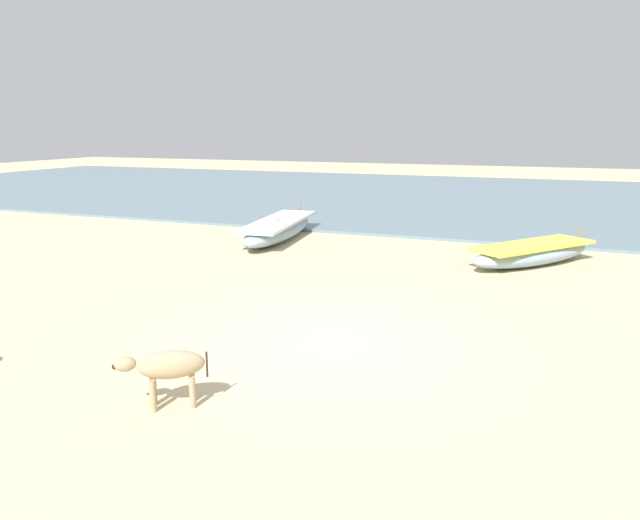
# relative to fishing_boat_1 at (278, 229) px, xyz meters

# --- Properties ---
(ground) EXTENTS (80.00, 80.00, 0.00)m
(ground) POSITION_rel_fishing_boat_1_xyz_m (4.02, -6.72, -0.28)
(ground) COLOR #CCB789
(sea_water) EXTENTS (60.00, 20.00, 0.08)m
(sea_water) POSITION_rel_fishing_boat_1_xyz_m (4.02, 11.29, -0.24)
(sea_water) COLOR slate
(sea_water) RESTS_ON ground
(fishing_boat_1) EXTENTS (1.55, 4.49, 0.72)m
(fishing_boat_1) POSITION_rel_fishing_boat_1_xyz_m (0.00, 0.00, 0.00)
(fishing_boat_1) COLOR #8CA5B7
(fishing_boat_1) RESTS_ON ground
(fishing_boat_2) EXTENTS (2.87, 3.30, 0.67)m
(fishing_boat_2) POSITION_rel_fishing_boat_1_xyz_m (6.43, -0.69, -0.03)
(fishing_boat_2) COLOR #8CA5B7
(fishing_boat_2) RESTS_ON ground
(calf_near_dun) EXTENTS (0.89, 0.70, 0.63)m
(calf_near_dun) POSITION_rel_fishing_boat_1_xyz_m (3.03, -9.19, 0.17)
(calf_near_dun) COLOR tan
(calf_near_dun) RESTS_ON ground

